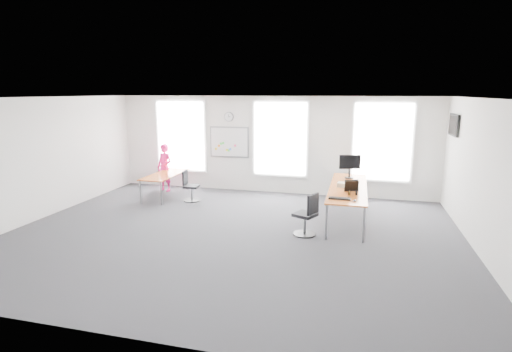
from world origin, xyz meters
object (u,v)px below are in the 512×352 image
(desk_right, at_px, (348,189))
(desk_left, at_px, (165,176))
(keyboard, at_px, (340,199))
(monitor, at_px, (350,164))
(chair_left, at_px, (190,188))
(chair_right, at_px, (307,217))
(person, at_px, (165,168))
(headphones, at_px, (353,193))

(desk_right, bearing_deg, desk_left, 171.38)
(keyboard, relative_size, monitor, 0.74)
(desk_left, distance_m, chair_left, 0.99)
(keyboard, bearing_deg, chair_right, -160.10)
(desk_right, xyz_separation_m, chair_right, (-0.82, -1.46, -0.34))
(chair_left, bearing_deg, chair_right, -125.35)
(chair_right, distance_m, keyboard, 0.82)
(chair_right, height_order, monitor, monitor)
(chair_right, xyz_separation_m, monitor, (0.82, 2.49, 0.78))
(desk_right, height_order, chair_right, chair_right)
(desk_left, distance_m, person, 0.75)
(keyboard, xyz_separation_m, monitor, (0.14, 2.27, 0.38))
(desk_right, bearing_deg, person, 165.58)
(person, bearing_deg, desk_right, 1.46)
(keyboard, bearing_deg, monitor, 87.78)
(keyboard, bearing_deg, desk_left, 159.99)
(desk_left, xyz_separation_m, chair_left, (0.92, -0.28, -0.24))
(chair_left, distance_m, monitor, 4.58)
(chair_left, bearing_deg, monitor, -90.46)
(desk_left, xyz_separation_m, keyboard, (5.25, -2.06, 0.19))
(chair_left, xyz_separation_m, monitor, (4.48, 0.49, 0.81))
(chair_left, bearing_deg, desk_left, 66.26)
(desk_right, bearing_deg, monitor, 90.38)
(desk_left, relative_size, person, 1.26)
(desk_right, xyz_separation_m, monitor, (-0.01, 1.03, 0.44))
(desk_right, distance_m, person, 5.94)
(chair_right, bearing_deg, chair_left, -93.70)
(person, xyz_separation_m, headphones, (5.87, -2.29, 0.11))
(desk_right, relative_size, chair_right, 3.48)
(person, bearing_deg, chair_right, -14.97)
(chair_right, bearing_deg, monitor, -173.18)
(desk_left, height_order, monitor, monitor)
(desk_left, relative_size, keyboard, 4.03)
(chair_right, distance_m, chair_left, 4.17)
(keyboard, relative_size, headphones, 2.39)
(person, distance_m, headphones, 6.30)
(person, distance_m, monitor, 5.78)
(monitor, bearing_deg, chair_right, -124.49)
(person, bearing_deg, monitor, 11.40)
(desk_right, distance_m, chair_right, 1.71)
(chair_left, distance_m, headphones, 4.82)
(chair_left, bearing_deg, desk_right, -103.55)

